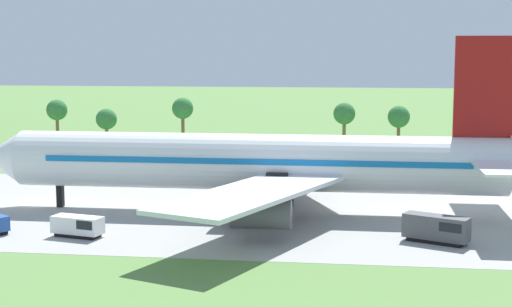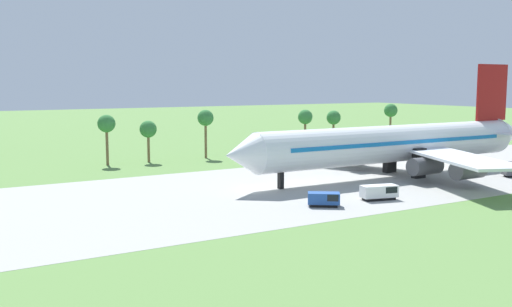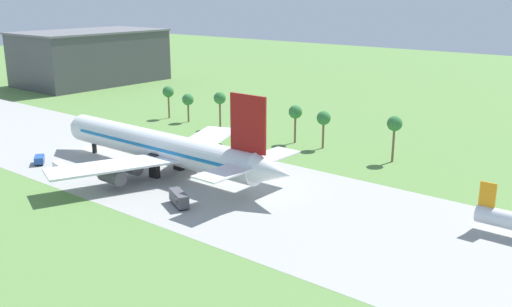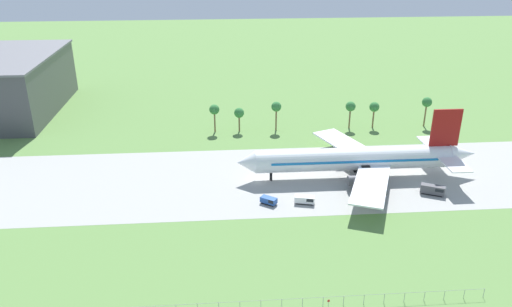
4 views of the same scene
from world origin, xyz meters
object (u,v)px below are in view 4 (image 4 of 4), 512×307
at_px(jet_airliner, 359,159).
at_px(no_stopping_sign, 328,302).
at_px(fuel_truck, 433,190).
at_px(baggage_tug, 305,200).
at_px(terminal_building, 9,84).
at_px(catering_van, 269,201).

bearing_deg(jet_airliner, no_stopping_sign, -110.40).
bearing_deg(jet_airliner, fuel_truck, -34.31).
xyz_separation_m(baggage_tug, terminal_building, (-104.64, 83.40, 10.23)).
height_order(jet_airliner, catering_van, jet_airliner).
bearing_deg(fuel_truck, no_stopping_sign, -132.03).
height_order(catering_van, no_stopping_sign, catering_van).
xyz_separation_m(jet_airliner, terminal_building, (-122.60, 69.00, 5.52)).
bearing_deg(baggage_tug, jet_airliner, 38.73).
distance_m(baggage_tug, fuel_truck, 35.87).
bearing_deg(baggage_tug, fuel_truck, 3.56).
xyz_separation_m(no_stopping_sign, terminal_building, (-102.36, 123.42, 10.34)).
distance_m(jet_airliner, catering_van, 31.26).
bearing_deg(fuel_truck, terminal_building, 149.97).
xyz_separation_m(baggage_tug, no_stopping_sign, (-2.29, -40.02, -0.11)).
relative_size(baggage_tug, no_stopping_sign, 3.32).
relative_size(jet_airliner, fuel_truck, 10.56).
height_order(fuel_truck, catering_van, fuel_truck).
distance_m(no_stopping_sign, terminal_building, 160.68).
relative_size(baggage_tug, terminal_building, 0.09).
relative_size(catering_van, no_stopping_sign, 2.77).
xyz_separation_m(baggage_tug, catering_van, (-9.58, 0.41, -0.11)).
distance_m(jet_airliner, fuel_truck, 22.05).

